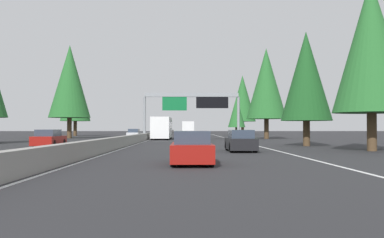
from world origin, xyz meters
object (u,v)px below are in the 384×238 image
Objects in this scene: conifer_right_near at (306,76)px; conifer_right_far at (237,112)px; oncoming_far at (49,139)px; conifer_right_foreground at (371,45)px; conifer_right_mid at (266,84)px; sedan_near_center at (192,149)px; sign_gantry_overhead at (193,103)px; conifer_left_far at (75,95)px; bus_distant_a at (162,127)px; oncoming_near at (134,134)px; box_truck_far_left at (188,128)px; conifer_right_distant at (243,98)px; conifer_left_mid at (70,81)px; sedan_far_center at (241,141)px.

conifer_right_far is at bearing 0.49° from conifer_right_near.
conifer_right_foreground is at bearing 74.15° from oncoming_far.
conifer_right_mid reaches higher than oncoming_far.
sedan_near_center is 22.17m from conifer_right_near.
sedan_near_center is 0.43× the size of conifer_right_near.
conifer_left_far reaches higher than sign_gantry_overhead.
bus_distant_a reaches higher than oncoming_near.
sedan_near_center is at bearing 129.77° from conifer_right_foreground.
oncoming_far is (-54.01, 12.04, -0.93)m from box_truck_far_left.
conifer_left_far is (49.21, 33.17, 2.14)m from conifer_right_near.
conifer_right_near is (8.26, 2.23, -1.15)m from conifer_right_foreground.
conifer_left_mid is (-38.29, 32.22, 0.02)m from conifer_right_distant.
oncoming_near is at bearing -144.66° from conifer_left_far.
conifer_left_far is (20.25, 14.36, 7.66)m from oncoming_near.
sedan_near_center is at bearing 34.26° from oncoming_far.
conifer_right_distant reaches higher than sign_gantry_overhead.
bus_distant_a reaches higher than oncoming_far.
oncoming_near is 0.30× the size of conifer_right_distant.
oncoming_near is 30.46m from oncoming_far.
oncoming_near is at bearing -92.94° from conifer_left_mid.
bus_distant_a is at bearing 36.39° from sign_gantry_overhead.
conifer_left_far is at bearing 12.00° from conifer_left_mid.
sedan_near_center and oncoming_far have the same top height.
conifer_right_near is at bearing 177.26° from conifer_right_distant.
sedan_near_center is at bearing 179.90° from box_truck_far_left.
sign_gantry_overhead is at bearing 28.25° from conifer_right_near.
sign_gantry_overhead is 2.88× the size of sedan_near_center.
conifer_right_far is 32.93m from conifer_left_far.
conifer_right_near is at bearing -168.96° from box_truck_far_left.
conifer_left_mid is (38.08, 22.03, 8.24)m from sedan_far_center.
box_truck_far_left is 0.58× the size of conifer_left_mid.
conifer_left_mid reaches higher than conifer_right_far.
conifer_left_mid is (48.27, 18.57, 8.24)m from sedan_near_center.
conifer_right_foreground is at bearing -140.41° from conifer_left_mid.
conifer_left_far is at bearing 37.04° from sign_gantry_overhead.
oncoming_far is (-19.53, 12.53, -4.25)m from sign_gantry_overhead.
conifer_right_near is at bearing -151.75° from sign_gantry_overhead.
conifer_right_distant reaches higher than conifer_right_near.
conifer_left_far is at bearing -144.66° from oncoming_near.
bus_distant_a reaches higher than box_truck_far_left.
oncoming_far is at bearing 167.44° from box_truck_far_left.
box_truck_far_left is (34.48, 0.49, -3.32)m from sign_gantry_overhead.
sedan_far_center is at bearing 141.06° from conifer_right_near.
conifer_right_far reaches higher than sedan_far_center.
conifer_right_foreground reaches higher than conifer_right_near.
box_truck_far_left is at bearing -7.76° from bus_distant_a.
conifer_right_far is at bearing 137.76° from oncoming_near.
box_truck_far_left is 53.92m from conifer_right_near.
conifer_right_foreground is at bearing -164.89° from conifer_right_near.
conifer_left_mid is at bearing 21.04° from sedan_near_center.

